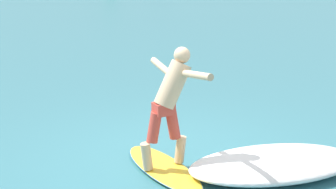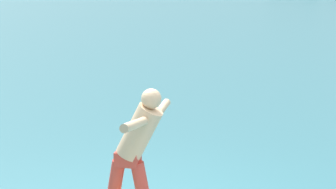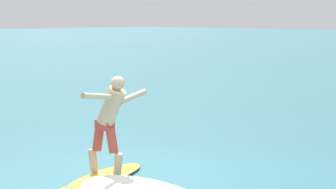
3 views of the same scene
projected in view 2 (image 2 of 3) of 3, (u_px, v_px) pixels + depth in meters
surfer at (137, 147)px, 6.08m from camera, size 0.76×1.55×1.61m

